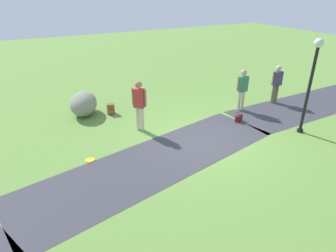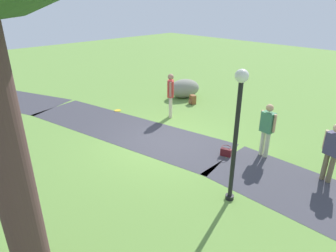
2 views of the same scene
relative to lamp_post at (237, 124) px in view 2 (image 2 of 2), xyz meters
The scene contains 10 objects.
ground_plane 3.84m from the lamp_post, 15.02° to the right, with size 48.00×48.00×0.00m, color olive.
footpath_segment_mid 5.51m from the lamp_post, ahead, with size 8.30×3.86×0.01m.
lamp_post is the anchor object (origin of this frame).
lawn_boulder 7.98m from the lamp_post, 39.12° to the right, with size 1.45×1.72×0.87m.
woman_with_handbag 2.71m from the lamp_post, 78.18° to the right, with size 0.52×0.29×1.64m.
man_near_boulder 5.51m from the lamp_post, 29.64° to the right, with size 0.42×0.43×1.74m.
passerby_on_path 2.93m from the lamp_post, 117.78° to the right, with size 0.51×0.30×1.59m.
handbag_on_grass 2.75m from the lamp_post, 51.80° to the right, with size 0.35×0.35×0.31m.
backpack_by_boulder 7.08m from the lamp_post, 41.10° to the right, with size 0.33×0.32×0.40m.
frisbee_on_grass 7.21m from the lamp_post, 12.99° to the right, with size 0.27×0.27×0.02m.
Camera 2 is at (-6.29, 5.87, 4.36)m, focal length 31.47 mm.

